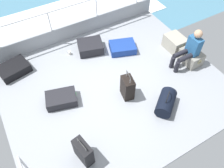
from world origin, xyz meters
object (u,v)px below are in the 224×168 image
Objects in this scene: cargo_crate_1 at (191,57)px; suitcase_5 at (14,69)px; suitcase_4 at (127,88)px; duffel_bag at (166,103)px; paper_cup at (69,53)px; cargo_crate_0 at (175,43)px; suitcase_3 at (90,47)px; passenger_seated at (190,49)px; suitcase_2 at (61,99)px; suitcase_1 at (123,47)px; suitcase_0 at (83,152)px.

cargo_crate_1 reaches higher than suitcase_5.
suitcase_4 reaches higher than suitcase_5.
paper_cup is at bearing -156.23° from duffel_bag.
cargo_crate_0 reaches higher than suitcase_3.
suitcase_3 is at bearing 75.52° from paper_cup.
suitcase_4 is at bearing -87.08° from cargo_crate_1.
suitcase_2 is (-0.48, -3.26, -0.42)m from passenger_seated.
cargo_crate_1 is at bearing 64.73° from suitcase_5.
suitcase_5 is at bearing -96.71° from suitcase_3.
cargo_crate_0 is 0.72× the size of suitcase_5.
suitcase_1 is 1.04× the size of suitcase_3.
suitcase_2 is at bearing -69.50° from suitcase_1.
suitcase_3 is 0.96× the size of suitcase_5.
passenger_seated is 3.32m from suitcase_2.
suitcase_1 is 1.47m from paper_cup.
cargo_crate_1 is 0.81× the size of suitcase_4.
suitcase_0 reaches higher than suitcase_1.
suitcase_4 is (0.10, -2.04, 0.11)m from cargo_crate_1.
suitcase_1 is (-2.24, 2.23, -0.17)m from suitcase_0.
duffel_bag is at bearing -4.55° from suitcase_1.
suitcase_0 is 0.77× the size of suitcase_5.
cargo_crate_0 is 0.94× the size of suitcase_0.
passenger_seated reaches higher than cargo_crate_1.
cargo_crate_1 reaches higher than suitcase_2.
duffel_bag is (2.09, -0.17, 0.08)m from suitcase_1.
cargo_crate_1 is 4.57m from suitcase_5.
cargo_crate_0 is 3.86m from suitcase_0.
suitcase_3 reaches higher than suitcase_5.
suitcase_3 is at bearing -117.80° from cargo_crate_0.
suitcase_2 is at bearing -97.95° from cargo_crate_1.
suitcase_4 is at bearing -27.74° from suitcase_1.
suitcase_5 is (-2.91, -0.58, -0.17)m from suitcase_0.
duffel_bag reaches higher than cargo_crate_1.
cargo_crate_1 is at bearing 90.00° from passenger_seated.
cargo_crate_0 is at bearing 64.88° from paper_cup.
suitcase_4 is at bearing 119.73° from suitcase_0.
cargo_crate_0 is at bearing 92.43° from suitcase_2.
paper_cup is (-1.23, -2.63, -0.15)m from cargo_crate_0.
cargo_crate_0 is at bearing 63.27° from suitcase_1.
cargo_crate_1 is 3.68m from suitcase_0.
suitcase_1 is (-1.27, -1.14, -0.43)m from passenger_seated.
suitcase_4 reaches higher than suitcase_0.
suitcase_1 is 1.12× the size of suitcase_4.
suitcase_5 is at bearing -93.60° from paper_cup.
suitcase_2 is 1.52m from suitcase_4.
suitcase_5 is at bearing -115.27° from cargo_crate_1.
paper_cup is at bearing 86.40° from suitcase_5.
duffel_bag is (2.52, 0.61, 0.05)m from suitcase_3.
suitcase_4 is at bearing 17.55° from paper_cup.
suitcase_0 is at bearing -74.02° from passenger_seated.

